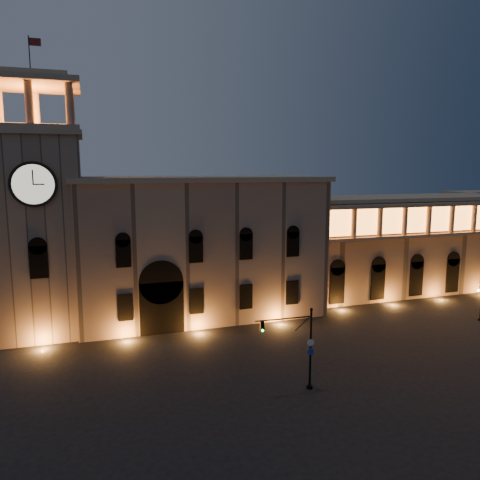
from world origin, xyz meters
The scene contains 5 objects.
ground centered at (0.00, 0.00, 0.00)m, with size 160.00×160.00×0.00m, color black.
government_building centered at (-2.08, 21.93, 8.77)m, with size 30.80×12.80×17.60m.
clock_tower centered at (-20.50, 20.98, 12.50)m, with size 9.80×9.80×32.40m.
colonnade_wing centered at (32.00, 23.92, 7.33)m, with size 40.60×11.50×14.50m.
traffic_light centered at (0.95, -1.25, 3.73)m, with size 5.18×0.61×7.10m.
Camera 1 is at (-15.59, -35.05, 18.51)m, focal length 35.00 mm.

